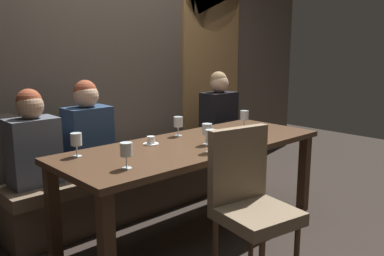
{
  "coord_description": "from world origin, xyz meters",
  "views": [
    {
      "loc": [
        -2.13,
        -2.24,
        1.48
      ],
      "look_at": [
        0.04,
        0.08,
        0.84
      ],
      "focal_mm": 37.99,
      "sensor_mm": 36.0,
      "label": 1
    }
  ],
  "objects_px": {
    "wine_glass_center_front": "(76,140)",
    "diner_far_end": "(219,110)",
    "diner_bearded": "(88,129)",
    "wine_glass_center_back": "(207,130)",
    "diner_redhead": "(33,140)",
    "wine_glass_end_left": "(211,136)",
    "chair_near_side": "(249,196)",
    "espresso_cup": "(151,141)",
    "fork_on_table": "(249,144)",
    "dining_table": "(195,154)",
    "wine_glass_far_left": "(244,116)",
    "wine_glass_near_right": "(126,150)",
    "wine_glass_near_left": "(178,123)",
    "banquette_bench": "(144,183)"
  },
  "relations": [
    {
      "from": "banquette_bench",
      "to": "chair_near_side",
      "type": "height_order",
      "value": "chair_near_side"
    },
    {
      "from": "wine_glass_end_left",
      "to": "wine_glass_center_front",
      "type": "distance_m",
      "value": 0.93
    },
    {
      "from": "wine_glass_near_left",
      "to": "wine_glass_center_back",
      "type": "relative_size",
      "value": 1.0
    },
    {
      "from": "diner_bearded",
      "to": "diner_redhead",
      "type": "bearing_deg",
      "value": 179.71
    },
    {
      "from": "wine_glass_near_left",
      "to": "wine_glass_near_right",
      "type": "height_order",
      "value": "same"
    },
    {
      "from": "dining_table",
      "to": "fork_on_table",
      "type": "height_order",
      "value": "fork_on_table"
    },
    {
      "from": "diner_far_end",
      "to": "wine_glass_center_back",
      "type": "xyz_separation_m",
      "value": [
        -0.97,
        -0.79,
        0.04
      ]
    },
    {
      "from": "diner_bearded",
      "to": "banquette_bench",
      "type": "bearing_deg",
      "value": -2.7
    },
    {
      "from": "diner_bearded",
      "to": "wine_glass_center_back",
      "type": "bearing_deg",
      "value": -56.38
    },
    {
      "from": "chair_near_side",
      "to": "wine_glass_center_front",
      "type": "bearing_deg",
      "value": 123.25
    },
    {
      "from": "banquette_bench",
      "to": "wine_glass_near_right",
      "type": "bearing_deg",
      "value": -130.81
    },
    {
      "from": "wine_glass_far_left",
      "to": "wine_glass_center_front",
      "type": "bearing_deg",
      "value": 174.58
    },
    {
      "from": "dining_table",
      "to": "chair_near_side",
      "type": "relative_size",
      "value": 2.24
    },
    {
      "from": "wine_glass_center_front",
      "to": "diner_bearded",
      "type": "bearing_deg",
      "value": 53.63
    },
    {
      "from": "wine_glass_near_left",
      "to": "diner_bearded",
      "type": "bearing_deg",
      "value": 143.19
    },
    {
      "from": "banquette_bench",
      "to": "chair_near_side",
      "type": "bearing_deg",
      "value": -98.93
    },
    {
      "from": "dining_table",
      "to": "banquette_bench",
      "type": "bearing_deg",
      "value": 90.0
    },
    {
      "from": "wine_glass_near_right",
      "to": "espresso_cup",
      "type": "bearing_deg",
      "value": 39.0
    },
    {
      "from": "diner_bearded",
      "to": "espresso_cup",
      "type": "relative_size",
      "value": 6.39
    },
    {
      "from": "diner_far_end",
      "to": "wine_glass_end_left",
      "type": "height_order",
      "value": "diner_far_end"
    },
    {
      "from": "diner_redhead",
      "to": "diner_far_end",
      "type": "distance_m",
      "value": 1.98
    },
    {
      "from": "chair_near_side",
      "to": "wine_glass_center_front",
      "type": "relative_size",
      "value": 5.98
    },
    {
      "from": "wine_glass_center_front",
      "to": "espresso_cup",
      "type": "xyz_separation_m",
      "value": [
        0.58,
        -0.07,
        -0.09
      ]
    },
    {
      "from": "wine_glass_near_right",
      "to": "wine_glass_end_left",
      "type": "bearing_deg",
      "value": -6.92
    },
    {
      "from": "wine_glass_far_left",
      "to": "fork_on_table",
      "type": "distance_m",
      "value": 0.62
    },
    {
      "from": "banquette_bench",
      "to": "wine_glass_center_back",
      "type": "distance_m",
      "value": 1.02
    },
    {
      "from": "diner_redhead",
      "to": "wine_glass_near_left",
      "type": "distance_m",
      "value": 1.14
    },
    {
      "from": "dining_table",
      "to": "wine_glass_center_front",
      "type": "bearing_deg",
      "value": 163.16
    },
    {
      "from": "wine_glass_far_left",
      "to": "wine_glass_near_left",
      "type": "bearing_deg",
      "value": 165.7
    },
    {
      "from": "chair_near_side",
      "to": "wine_glass_near_right",
      "type": "height_order",
      "value": "chair_near_side"
    },
    {
      "from": "banquette_bench",
      "to": "fork_on_table",
      "type": "height_order",
      "value": "fork_on_table"
    },
    {
      "from": "wine_glass_far_left",
      "to": "wine_glass_center_back",
      "type": "relative_size",
      "value": 1.0
    },
    {
      "from": "banquette_bench",
      "to": "wine_glass_center_front",
      "type": "distance_m",
      "value": 1.16
    },
    {
      "from": "wine_glass_center_back",
      "to": "fork_on_table",
      "type": "relative_size",
      "value": 0.96
    },
    {
      "from": "wine_glass_center_front",
      "to": "fork_on_table",
      "type": "bearing_deg",
      "value": -26.51
    },
    {
      "from": "espresso_cup",
      "to": "fork_on_table",
      "type": "xyz_separation_m",
      "value": [
        0.56,
        -0.5,
        -0.02
      ]
    },
    {
      "from": "diner_far_end",
      "to": "wine_glass_far_left",
      "type": "relative_size",
      "value": 4.72
    },
    {
      "from": "wine_glass_end_left",
      "to": "fork_on_table",
      "type": "relative_size",
      "value": 0.96
    },
    {
      "from": "chair_near_side",
      "to": "espresso_cup",
      "type": "height_order",
      "value": "chair_near_side"
    },
    {
      "from": "wine_glass_center_front",
      "to": "diner_far_end",
      "type": "bearing_deg",
      "value": 12.78
    },
    {
      "from": "banquette_bench",
      "to": "diner_redhead",
      "type": "relative_size",
      "value": 3.43
    },
    {
      "from": "wine_glass_center_back",
      "to": "diner_redhead",
      "type": "bearing_deg",
      "value": 140.48
    },
    {
      "from": "chair_near_side",
      "to": "diner_far_end",
      "type": "bearing_deg",
      "value": 49.15
    },
    {
      "from": "dining_table",
      "to": "diner_far_end",
      "type": "xyz_separation_m",
      "value": [
        0.99,
        0.69,
        0.16
      ]
    },
    {
      "from": "dining_table",
      "to": "wine_glass_near_right",
      "type": "xyz_separation_m",
      "value": [
        -0.78,
        -0.2,
        0.2
      ]
    },
    {
      "from": "wine_glass_center_front",
      "to": "fork_on_table",
      "type": "height_order",
      "value": "wine_glass_center_front"
    },
    {
      "from": "dining_table",
      "to": "diner_far_end",
      "type": "distance_m",
      "value": 1.22
    },
    {
      "from": "dining_table",
      "to": "wine_glass_near_right",
      "type": "bearing_deg",
      "value": -165.47
    },
    {
      "from": "espresso_cup",
      "to": "banquette_bench",
      "type": "bearing_deg",
      "value": 60.3
    },
    {
      "from": "diner_redhead",
      "to": "wine_glass_center_back",
      "type": "xyz_separation_m",
      "value": [
        1.01,
        -0.83,
        0.06
      ]
    }
  ]
}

